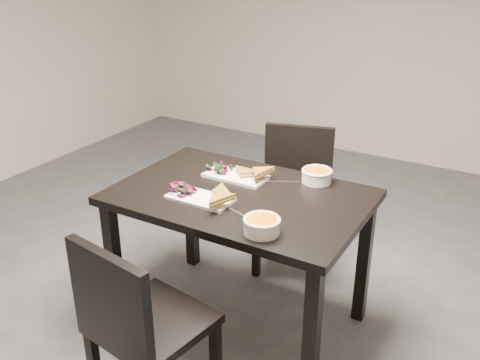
{
  "coord_description": "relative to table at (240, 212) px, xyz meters",
  "views": [
    {
      "loc": [
        1.36,
        -2.27,
        1.84
      ],
      "look_at": [
        0.19,
        -0.27,
        0.82
      ],
      "focal_mm": 39.89,
      "sensor_mm": 36.0,
      "label": 1
    }
  ],
  "objects": [
    {
      "name": "ground",
      "position": [
        -0.19,
        0.27,
        -0.65
      ],
      "size": [
        5.0,
        5.0,
        0.0
      ],
      "primitive_type": "plane",
      "color": "#47474C",
      "rests_on": "ground"
    },
    {
      "name": "table",
      "position": [
        0.0,
        0.0,
        0.0
      ],
      "size": [
        1.2,
        0.8,
        0.75
      ],
      "color": "black",
      "rests_on": "ground"
    },
    {
      "name": "chair_near",
      "position": [
        -0.04,
        -0.74,
        -0.17
      ],
      "size": [
        0.48,
        0.48,
        0.85
      ],
      "rotation": [
        0.0,
        0.0,
        -0.15
      ],
      "color": "black",
      "rests_on": "ground"
    },
    {
      "name": "chair_far",
      "position": [
        -0.03,
        0.71,
        -0.17
      ],
      "size": [
        0.52,
        0.52,
        0.85
      ],
      "rotation": [
        0.0,
        0.0,
        0.28
      ],
      "color": "black",
      "rests_on": "ground"
    },
    {
      "name": "plate_near",
      "position": [
        -0.13,
        -0.16,
        0.11
      ],
      "size": [
        0.31,
        0.15,
        0.02
      ],
      "primitive_type": "cube",
      "color": "white",
      "rests_on": "table"
    },
    {
      "name": "sandwich_near",
      "position": [
        -0.06,
        -0.14,
        0.14
      ],
      "size": [
        0.16,
        0.13,
        0.05
      ],
      "primitive_type": null,
      "rotation": [
        0.0,
        0.0,
        0.09
      ],
      "color": "#AE7424",
      "rests_on": "plate_near"
    },
    {
      "name": "salad_near",
      "position": [
        -0.23,
        -0.16,
        0.14
      ],
      "size": [
        0.1,
        0.09,
        0.04
      ],
      "primitive_type": null,
      "color": "black",
      "rests_on": "plate_near"
    },
    {
      "name": "soup_bowl_near",
      "position": [
        0.27,
        -0.29,
        0.14
      ],
      "size": [
        0.16,
        0.16,
        0.07
      ],
      "color": "white",
      "rests_on": "table"
    },
    {
      "name": "cutlery_near",
      "position": [
        0.13,
        -0.2,
        0.1
      ],
      "size": [
        0.18,
        0.07,
        0.0
      ],
      "primitive_type": "cube",
      "rotation": [
        0.0,
        0.0,
        -0.32
      ],
      "color": "silver",
      "rests_on": "table"
    },
    {
      "name": "plate_far",
      "position": [
        -0.11,
        0.15,
        0.11
      ],
      "size": [
        0.32,
        0.16,
        0.02
      ],
      "primitive_type": "cube",
      "color": "white",
      "rests_on": "table"
    },
    {
      "name": "sandwich_far",
      "position": [
        -0.05,
        0.14,
        0.14
      ],
      "size": [
        0.2,
        0.2,
        0.05
      ],
      "primitive_type": null,
      "rotation": [
        0.0,
        0.0,
        0.76
      ],
      "color": "#AE7424",
      "rests_on": "plate_far"
    },
    {
      "name": "salad_far",
      "position": [
        -0.21,
        0.15,
        0.14
      ],
      "size": [
        0.1,
        0.09,
        0.04
      ],
      "primitive_type": null,
      "color": "black",
      "rests_on": "plate_far"
    },
    {
      "name": "soup_bowl_far",
      "position": [
        0.27,
        0.31,
        0.14
      ],
      "size": [
        0.15,
        0.15,
        0.07
      ],
      "color": "white",
      "rests_on": "table"
    },
    {
      "name": "cutlery_far",
      "position": [
        0.11,
        0.22,
        0.1
      ],
      "size": [
        0.17,
        0.1,
        0.0
      ],
      "primitive_type": "cube",
      "rotation": [
        0.0,
        0.0,
        0.49
      ],
      "color": "silver",
      "rests_on": "table"
    }
  ]
}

